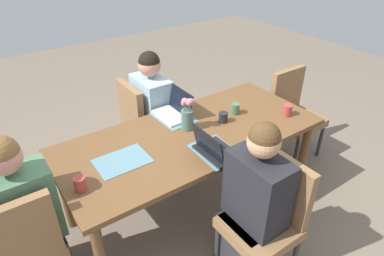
{
  "coord_description": "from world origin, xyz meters",
  "views": [
    {
      "loc": [
        1.25,
        1.78,
        2.15
      ],
      "look_at": [
        0.0,
        0.0,
        0.8
      ],
      "focal_mm": 31.35,
      "sensor_mm": 36.0,
      "label": 1
    }
  ],
  "objects_px": {
    "person_near_left_near": "(153,119)",
    "coffee_mug_centre_left": "(235,109)",
    "dining_table": "(192,142)",
    "coffee_mug_centre_right": "(80,184)",
    "person_far_left_mid": "(254,210)",
    "laptop_near_left_near": "(175,111)",
    "chair_head_right_left_far": "(23,244)",
    "coffee_mug_near_left": "(224,117)",
    "flower_vase": "(188,115)",
    "chair_far_left_mid": "(268,214)",
    "person_head_right_left_far": "(29,228)",
    "laptop_far_left_mid": "(215,149)",
    "coffee_mug_near_right": "(287,110)",
    "chair_head_left_right_near": "(293,110)",
    "chair_near_left_near": "(144,121)"
  },
  "relations": [
    {
      "from": "person_far_left_mid",
      "to": "coffee_mug_centre_left",
      "type": "distance_m",
      "value": 0.94
    },
    {
      "from": "person_head_right_left_far",
      "to": "laptop_far_left_mid",
      "type": "bearing_deg",
      "value": 166.72
    },
    {
      "from": "person_far_left_mid",
      "to": "chair_head_right_left_far",
      "type": "bearing_deg",
      "value": -25.25
    },
    {
      "from": "chair_head_right_left_far",
      "to": "flower_vase",
      "type": "relative_size",
      "value": 3.26
    },
    {
      "from": "coffee_mug_near_right",
      "to": "person_near_left_near",
      "type": "bearing_deg",
      "value": -49.98
    },
    {
      "from": "person_far_left_mid",
      "to": "flower_vase",
      "type": "relative_size",
      "value": 4.32
    },
    {
      "from": "coffee_mug_near_right",
      "to": "coffee_mug_centre_left",
      "type": "xyz_separation_m",
      "value": [
        0.34,
        -0.27,
        -0.0
      ]
    },
    {
      "from": "coffee_mug_centre_right",
      "to": "chair_head_left_right_near",
      "type": "bearing_deg",
      "value": -174.38
    },
    {
      "from": "laptop_far_left_mid",
      "to": "coffee_mug_near_left",
      "type": "bearing_deg",
      "value": -137.4
    },
    {
      "from": "person_far_left_mid",
      "to": "laptop_near_left_near",
      "type": "height_order",
      "value": "person_far_left_mid"
    },
    {
      "from": "chair_near_left_near",
      "to": "coffee_mug_centre_right",
      "type": "xyz_separation_m",
      "value": [
        0.88,
        0.89,
        0.29
      ]
    },
    {
      "from": "chair_far_left_mid",
      "to": "person_far_left_mid",
      "type": "distance_m",
      "value": 0.1
    },
    {
      "from": "dining_table",
      "to": "coffee_mug_near_left",
      "type": "height_order",
      "value": "coffee_mug_near_left"
    },
    {
      "from": "dining_table",
      "to": "chair_head_left_right_near",
      "type": "bearing_deg",
      "value": -176.15
    },
    {
      "from": "dining_table",
      "to": "person_head_right_left_far",
      "type": "distance_m",
      "value": 1.26
    },
    {
      "from": "person_far_left_mid",
      "to": "laptop_far_left_mid",
      "type": "distance_m",
      "value": 0.48
    },
    {
      "from": "dining_table",
      "to": "chair_head_left_right_near",
      "type": "relative_size",
      "value": 2.28
    },
    {
      "from": "person_head_right_left_far",
      "to": "chair_near_left_near",
      "type": "bearing_deg",
      "value": -147.0
    },
    {
      "from": "person_near_left_near",
      "to": "coffee_mug_centre_left",
      "type": "xyz_separation_m",
      "value": [
        -0.44,
        0.66,
        0.27
      ]
    },
    {
      "from": "dining_table",
      "to": "person_near_left_near",
      "type": "relative_size",
      "value": 1.72
    },
    {
      "from": "laptop_near_left_near",
      "to": "chair_near_left_near",
      "type": "bearing_deg",
      "value": -79.8
    },
    {
      "from": "chair_far_left_mid",
      "to": "person_far_left_mid",
      "type": "relative_size",
      "value": 0.75
    },
    {
      "from": "person_far_left_mid",
      "to": "person_head_right_left_far",
      "type": "height_order",
      "value": "same"
    },
    {
      "from": "chair_head_right_left_far",
      "to": "coffee_mug_near_left",
      "type": "xyz_separation_m",
      "value": [
        -1.62,
        -0.1,
        0.29
      ]
    },
    {
      "from": "flower_vase",
      "to": "coffee_mug_near_left",
      "type": "distance_m",
      "value": 0.32
    },
    {
      "from": "chair_near_left_near",
      "to": "chair_head_right_left_far",
      "type": "xyz_separation_m",
      "value": [
        1.28,
        0.86,
        0.0
      ]
    },
    {
      "from": "chair_near_left_near",
      "to": "coffee_mug_near_left",
      "type": "relative_size",
      "value": 10.7
    },
    {
      "from": "chair_far_left_mid",
      "to": "dining_table",
      "type": "bearing_deg",
      "value": -84.73
    },
    {
      "from": "chair_head_right_left_far",
      "to": "coffee_mug_near_left",
      "type": "relative_size",
      "value": 10.7
    },
    {
      "from": "chair_head_right_left_far",
      "to": "laptop_near_left_near",
      "type": "xyz_separation_m",
      "value": [
        -1.36,
        -0.42,
        0.29
      ]
    },
    {
      "from": "chair_far_left_mid",
      "to": "flower_vase",
      "type": "distance_m",
      "value": 0.94
    },
    {
      "from": "laptop_near_left_near",
      "to": "person_near_left_near",
      "type": "bearing_deg",
      "value": -89.12
    },
    {
      "from": "coffee_mug_near_left",
      "to": "laptop_near_left_near",
      "type": "bearing_deg",
      "value": -50.17
    },
    {
      "from": "coffee_mug_centre_right",
      "to": "laptop_near_left_near",
      "type": "bearing_deg",
      "value": -155.12
    },
    {
      "from": "flower_vase",
      "to": "coffee_mug_centre_right",
      "type": "distance_m",
      "value": 0.96
    },
    {
      "from": "laptop_far_left_mid",
      "to": "person_head_right_left_far",
      "type": "bearing_deg",
      "value": -13.28
    },
    {
      "from": "dining_table",
      "to": "person_near_left_near",
      "type": "height_order",
      "value": "person_near_left_near"
    },
    {
      "from": "person_near_left_near",
      "to": "coffee_mug_centre_right",
      "type": "height_order",
      "value": "person_near_left_near"
    },
    {
      "from": "laptop_far_left_mid",
      "to": "coffee_mug_centre_left",
      "type": "bearing_deg",
      "value": -144.45
    },
    {
      "from": "chair_head_left_right_near",
      "to": "chair_near_left_near",
      "type": "bearing_deg",
      "value": -26.42
    },
    {
      "from": "dining_table",
      "to": "coffee_mug_centre_right",
      "type": "distance_m",
      "value": 0.94
    },
    {
      "from": "laptop_far_left_mid",
      "to": "coffee_mug_near_left",
      "type": "relative_size",
      "value": 3.81
    },
    {
      "from": "coffee_mug_centre_left",
      "to": "person_far_left_mid",
      "type": "bearing_deg",
      "value": 57.82
    },
    {
      "from": "flower_vase",
      "to": "laptop_far_left_mid",
      "type": "height_order",
      "value": "flower_vase"
    },
    {
      "from": "person_head_right_left_far",
      "to": "chair_head_left_right_near",
      "type": "xyz_separation_m",
      "value": [
        -2.57,
        -0.11,
        -0.03
      ]
    },
    {
      "from": "person_near_left_near",
      "to": "laptop_far_left_mid",
      "type": "distance_m",
      "value": 1.05
    },
    {
      "from": "person_near_left_near",
      "to": "coffee_mug_centre_left",
      "type": "height_order",
      "value": "person_near_left_near"
    },
    {
      "from": "laptop_near_left_near",
      "to": "coffee_mug_near_left",
      "type": "distance_m",
      "value": 0.41
    },
    {
      "from": "person_far_left_mid",
      "to": "chair_head_right_left_far",
      "type": "height_order",
      "value": "person_far_left_mid"
    },
    {
      "from": "person_head_right_left_far",
      "to": "flower_vase",
      "type": "bearing_deg",
      "value": -175.37
    }
  ]
}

